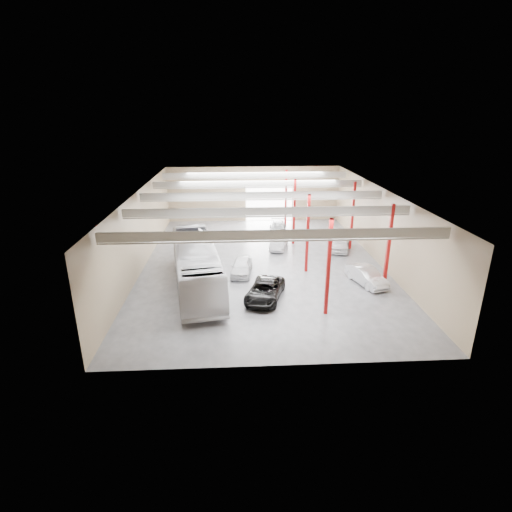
{
  "coord_description": "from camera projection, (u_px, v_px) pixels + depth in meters",
  "views": [
    {
      "loc": [
        -2.59,
        -35.06,
        13.62
      ],
      "look_at": [
        -0.82,
        -3.8,
        2.2
      ],
      "focal_mm": 28.0,
      "sensor_mm": 36.0,
      "label": 1
    }
  ],
  "objects": [
    {
      "name": "depot_shell",
      "position": [
        264.0,
        211.0,
        36.44
      ],
      "size": [
        22.12,
        32.12,
        7.06
      ],
      "color": "#4A4A4F",
      "rests_on": "ground"
    },
    {
      "name": "black_sedan",
      "position": [
        265.0,
        291.0,
        30.42
      ],
      "size": [
        3.82,
        5.62,
        1.43
      ],
      "primitive_type": "imported",
      "rotation": [
        0.0,
        0.0,
        -0.31
      ],
      "color": "black",
      "rests_on": "ground"
    },
    {
      "name": "car_row_b",
      "position": [
        279.0,
        242.0,
        41.78
      ],
      "size": [
        2.52,
        4.43,
        1.38
      ],
      "primitive_type": "imported",
      "rotation": [
        0.0,
        0.0,
        -0.27
      ],
      "color": "#B6B6BB",
      "rests_on": "ground"
    },
    {
      "name": "car_right_far",
      "position": [
        339.0,
        242.0,
        41.41
      ],
      "size": [
        3.16,
        5.12,
        1.63
      ],
      "primitive_type": "imported",
      "rotation": [
        0.0,
        0.0,
        -0.28
      ],
      "color": "silver",
      "rests_on": "ground"
    },
    {
      "name": "car_right_near",
      "position": [
        366.0,
        276.0,
        33.1
      ],
      "size": [
        2.76,
        4.67,
        1.46
      ],
      "primitive_type": "imported",
      "rotation": [
        0.0,
        0.0,
        0.3
      ],
      "color": "silver",
      "rests_on": "ground"
    },
    {
      "name": "coach_bus",
      "position": [
        196.0,
        265.0,
        32.27
      ],
      "size": [
        5.44,
        14.05,
        3.82
      ],
      "primitive_type": "imported",
      "rotation": [
        0.0,
        0.0,
        0.17
      ],
      "color": "silver",
      "rests_on": "ground"
    },
    {
      "name": "car_row_a",
      "position": [
        242.0,
        266.0,
        35.21
      ],
      "size": [
        2.24,
        4.38,
        1.43
      ],
      "primitive_type": "imported",
      "rotation": [
        0.0,
        0.0,
        -0.14
      ],
      "color": "silver",
      "rests_on": "ground"
    },
    {
      "name": "car_row_c",
      "position": [
        278.0,
        228.0,
        46.69
      ],
      "size": [
        2.43,
        4.9,
        1.37
      ],
      "primitive_type": "imported",
      "rotation": [
        0.0,
        0.0,
        -0.11
      ],
      "color": "slate",
      "rests_on": "ground"
    }
  ]
}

